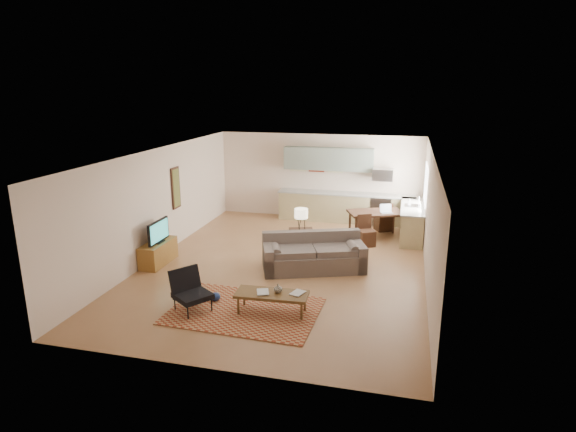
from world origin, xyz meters
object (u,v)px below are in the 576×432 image
(armchair, at_px, (192,292))
(dining_table, at_px, (375,225))
(tv_credenza, at_px, (158,253))
(console_table, at_px, (301,242))
(sofa, at_px, (314,253))
(coffee_table, at_px, (272,303))

(armchair, distance_m, dining_table, 6.28)
(dining_table, bearing_deg, armchair, -140.74)
(tv_credenza, distance_m, dining_table, 5.97)
(armchair, distance_m, console_table, 3.80)
(sofa, distance_m, console_table, 1.04)
(armchair, bearing_deg, coffee_table, -42.93)
(coffee_table, distance_m, console_table, 3.27)
(sofa, height_order, console_table, sofa)
(coffee_table, height_order, armchair, armchair)
(tv_credenza, relative_size, console_table, 1.71)
(sofa, xyz_separation_m, console_table, (-0.50, 0.91, -0.08))
(sofa, xyz_separation_m, tv_credenza, (-3.73, -0.49, -0.15))
(coffee_table, relative_size, tv_credenza, 1.17)
(sofa, relative_size, tv_credenza, 2.08)
(armchair, xyz_separation_m, tv_credenza, (-1.90, 2.16, -0.13))
(armchair, height_order, console_table, armchair)
(console_table, distance_m, dining_table, 2.59)
(tv_credenza, relative_size, dining_table, 0.78)
(coffee_table, relative_size, console_table, 2.00)
(tv_credenza, height_order, console_table, console_table)
(console_table, xyz_separation_m, dining_table, (1.72, 1.94, 0.04))
(dining_table, bearing_deg, console_table, -153.43)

